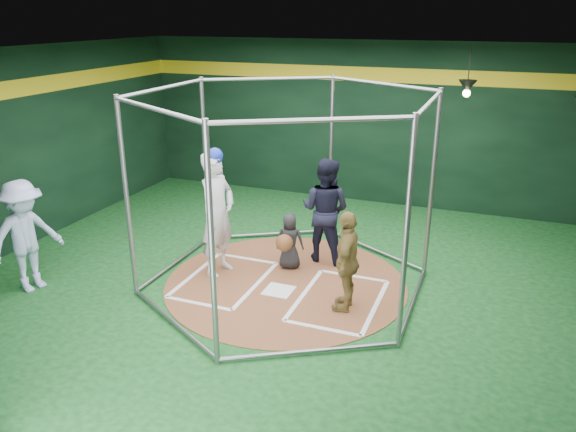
% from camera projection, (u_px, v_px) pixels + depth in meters
% --- Properties ---
extents(room_shell, '(10.10, 9.10, 3.53)m').
position_uv_depth(room_shell, '(286.00, 176.00, 8.28)').
color(room_shell, '#0D3D15').
rests_on(room_shell, ground).
extents(clay_disc, '(3.80, 3.80, 0.01)m').
position_uv_depth(clay_disc, '(286.00, 283.00, 8.87)').
color(clay_disc, brown).
rests_on(clay_disc, ground).
extents(home_plate, '(0.43, 0.43, 0.01)m').
position_uv_depth(home_plate, '(279.00, 290.00, 8.61)').
color(home_plate, white).
rests_on(home_plate, clay_disc).
extents(batter_box_left, '(1.17, 1.77, 0.01)m').
position_uv_depth(batter_box_left, '(225.00, 279.00, 8.97)').
color(batter_box_left, white).
rests_on(batter_box_left, clay_disc).
extents(batter_box_right, '(1.17, 1.77, 0.01)m').
position_uv_depth(batter_box_right, '(339.00, 300.00, 8.33)').
color(batter_box_right, white).
rests_on(batter_box_right, clay_disc).
extents(batting_cage, '(4.05, 4.67, 3.00)m').
position_uv_depth(batting_cage, '(286.00, 193.00, 8.36)').
color(batting_cage, gray).
rests_on(batting_cage, ground).
extents(pendant_lamp_near, '(0.34, 0.34, 0.90)m').
position_uv_depth(pendant_lamp_near, '(467.00, 87.00, 10.35)').
color(pendant_lamp_near, black).
rests_on(pendant_lamp_near, room_shell).
extents(batter_figure, '(0.58, 0.80, 2.08)m').
position_uv_depth(batter_figure, '(217.00, 213.00, 8.90)').
color(batter_figure, silver).
rests_on(batter_figure, clay_disc).
extents(visitor_leopard, '(0.42, 0.89, 1.48)m').
position_uv_depth(visitor_leopard, '(347.00, 261.00, 7.88)').
color(visitor_leopard, tan).
rests_on(visitor_leopard, clay_disc).
extents(catcher_figure, '(0.52, 0.59, 0.95)m').
position_uv_depth(catcher_figure, '(289.00, 241.00, 9.22)').
color(catcher_figure, black).
rests_on(catcher_figure, clay_disc).
extents(umpire, '(0.95, 0.78, 1.79)m').
position_uv_depth(umpire, '(325.00, 210.00, 9.42)').
color(umpire, black).
rests_on(umpire, clay_disc).
extents(bystander_blue, '(0.92, 1.26, 1.74)m').
position_uv_depth(bystander_blue, '(26.00, 236.00, 8.42)').
color(bystander_blue, '#AFBFE7').
rests_on(bystander_blue, ground).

